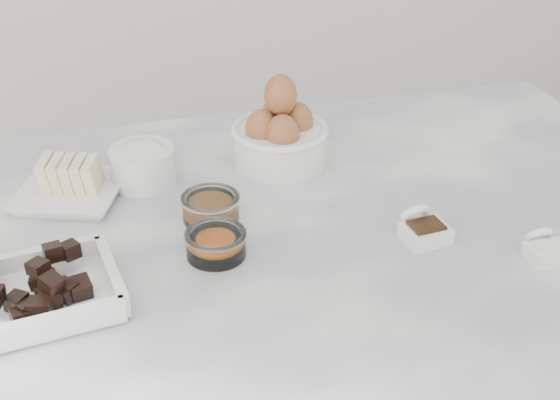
# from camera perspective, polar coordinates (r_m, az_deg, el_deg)

# --- Properties ---
(marble_slab) EXTENTS (1.20, 0.80, 0.04)m
(marble_slab) POSITION_cam_1_polar(r_m,az_deg,el_deg) (1.00, -0.67, -3.94)
(marble_slab) COLOR silver
(marble_slab) RESTS_ON cabinet
(chocolate_dish) EXTENTS (0.21, 0.17, 0.05)m
(chocolate_dish) POSITION_cam_1_polar(r_m,az_deg,el_deg) (0.91, -17.57, -6.42)
(chocolate_dish) COLOR white
(chocolate_dish) RESTS_ON marble_slab
(butter_plate) EXTENTS (0.18, 0.18, 0.06)m
(butter_plate) POSITION_cam_1_polar(r_m,az_deg,el_deg) (1.12, -15.28, 1.19)
(butter_plate) COLOR white
(butter_plate) RESTS_ON marble_slab
(sugar_ramekin) EXTENTS (0.09, 0.09, 0.05)m
(sugar_ramekin) POSITION_cam_1_polar(r_m,az_deg,el_deg) (1.12, -10.02, 2.57)
(sugar_ramekin) COLOR white
(sugar_ramekin) RESTS_ON marble_slab
(egg_bowl) EXTENTS (0.15, 0.15, 0.14)m
(egg_bowl) POSITION_cam_1_polar(r_m,az_deg,el_deg) (1.16, -0.02, 4.78)
(egg_bowl) COLOR white
(egg_bowl) RESTS_ON marble_slab
(honey_bowl) EXTENTS (0.08, 0.08, 0.03)m
(honey_bowl) POSITION_cam_1_polar(r_m,az_deg,el_deg) (1.03, -5.10, -0.47)
(honey_bowl) COLOR white
(honey_bowl) RESTS_ON marble_slab
(zest_bowl) EXTENTS (0.08, 0.08, 0.03)m
(zest_bowl) POSITION_cam_1_polar(r_m,az_deg,el_deg) (0.96, -4.72, -3.12)
(zest_bowl) COLOR white
(zest_bowl) RESTS_ON marble_slab
(vanilla_spoon) EXTENTS (0.06, 0.07, 0.04)m
(vanilla_spoon) POSITION_cam_1_polar(r_m,az_deg,el_deg) (1.01, 10.40, -2.02)
(vanilla_spoon) COLOR white
(vanilla_spoon) RESTS_ON marble_slab
(salt_spoon) EXTENTS (0.05, 0.06, 0.04)m
(salt_spoon) POSITION_cam_1_polar(r_m,az_deg,el_deg) (1.01, 18.86, -3.36)
(salt_spoon) COLOR white
(salt_spoon) RESTS_ON marble_slab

